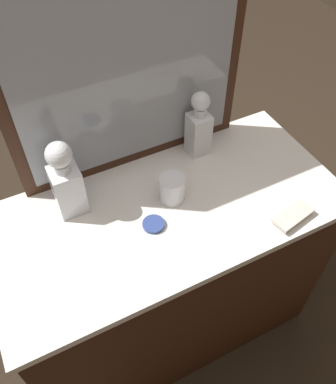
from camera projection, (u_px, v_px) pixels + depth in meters
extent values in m
plane|color=#2D2319|center=(168.00, 318.00, 1.97)|extent=(6.00, 6.00, 0.00)
cube|color=#381E11|center=(168.00, 275.00, 1.66)|extent=(1.14, 0.55, 0.81)
cube|color=silver|center=(168.00, 211.00, 1.35)|extent=(1.18, 0.57, 0.03)
cube|color=#381E11|center=(127.00, 61.00, 1.20)|extent=(0.80, 0.03, 0.79)
cube|color=gray|center=(129.00, 63.00, 1.19)|extent=(0.72, 0.01, 0.71)
cube|color=white|center=(68.00, 190.00, 1.28)|extent=(0.09, 0.09, 0.17)
cube|color=#8C4C14|center=(70.00, 196.00, 1.30)|extent=(0.08, 0.08, 0.11)
cylinder|color=white|center=(62.00, 167.00, 1.20)|extent=(0.05, 0.05, 0.03)
sphere|color=white|center=(59.00, 155.00, 1.16)|extent=(0.08, 0.08, 0.08)
cube|color=white|center=(198.00, 134.00, 1.46)|extent=(0.07, 0.07, 0.16)
cube|color=#8C4C14|center=(198.00, 141.00, 1.49)|extent=(0.06, 0.06, 0.10)
cylinder|color=white|center=(200.00, 112.00, 1.39)|extent=(0.04, 0.04, 0.03)
sphere|color=white|center=(201.00, 101.00, 1.36)|extent=(0.07, 0.07, 0.07)
cylinder|color=white|center=(172.00, 188.00, 1.34)|extent=(0.09, 0.09, 0.09)
cylinder|color=silver|center=(172.00, 196.00, 1.37)|extent=(0.08, 0.08, 0.01)
cube|color=#B7A88C|center=(292.00, 218.00, 1.31)|extent=(0.14, 0.08, 0.01)
cube|color=beige|center=(293.00, 215.00, 1.30)|extent=(0.15, 0.09, 0.01)
cylinder|color=#33478C|center=(154.00, 224.00, 1.29)|extent=(0.07, 0.07, 0.01)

